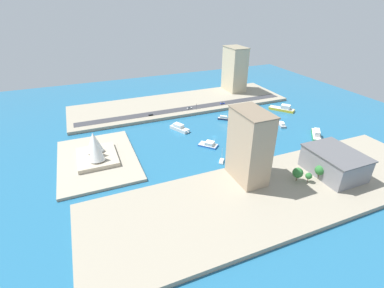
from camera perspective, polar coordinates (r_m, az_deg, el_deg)
The scene contains 21 objects.
ground_plane at distance 247.13m, azimuth 4.65°, elevation 1.51°, with size 440.00×440.00×0.00m, color #23668E.
quay_west at distance 185.39m, azimuth 16.92°, elevation -9.39°, with size 70.00×240.00×2.98m, color #9E937F.
quay_east at distance 319.64m, azimuth -2.39°, elevation 8.25°, with size 70.00×240.00×2.98m, color #9E937F.
peninsula_point at distance 222.45m, azimuth -18.72°, elevation -3.02°, with size 80.19×55.95×2.00m, color #A89E89.
road_strip at distance 300.74m, azimuth -0.99°, elevation 7.27°, with size 11.05×228.00×0.15m, color #38383D.
ferry_green_doubledeck at distance 267.84m, azimuth 24.02°, elevation 1.80°, with size 23.28×20.66×7.21m.
sailboat_small_white at distance 210.43m, azimuth 6.05°, elevation -3.47°, with size 8.03×6.99×11.44m.
catamaran_blue at distance 230.76m, azimuth 3.42°, elevation -0.07°, with size 16.84×16.38×4.18m.
ferry_white_commuter at distance 257.26m, azimuth -2.54°, elevation 3.29°, with size 21.52×14.38×5.97m.
ferry_yellow_fast at distance 317.69m, azimuth 18.01°, elevation 6.91°, with size 25.24×22.12×6.91m.
patrol_launch_navy at distance 281.40m, azimuth 6.60°, elevation 5.24°, with size 10.73×12.63×4.09m.
yacht_sleek_gray at distance 280.12m, azimuth 17.80°, elevation 3.86°, with size 14.93×9.01×4.03m.
warehouse_low_gray at distance 210.40m, azimuth 27.04°, elevation -3.44°, with size 37.14×28.58×16.56m.
apartment_midrise_tan at distance 178.91m, azimuth 11.59°, elevation -0.47°, with size 29.33×17.25×47.34m.
office_block_beige at distance 359.66m, azimuth 8.69°, elevation 14.88°, with size 31.38×20.37×52.59m.
van_white at distance 299.43m, azimuth -0.55°, elevation 7.36°, with size 2.09×5.18×1.68m.
suv_black at distance 285.12m, azimuth -8.42°, elevation 5.92°, with size 1.82×4.66×1.53m.
hatchback_blue at distance 315.15m, azimuth 6.21°, elevation 8.27°, with size 1.98×4.76×1.49m.
traffic_light_waterfront at distance 296.02m, azimuth 0.91°, elevation 7.80°, with size 0.36×0.36×6.50m.
opera_landmark at distance 218.16m, azimuth -19.08°, elevation -0.98°, with size 35.50×28.58×21.98m.
park_tree_cluster at distance 196.85m, azimuth 22.63°, elevation -5.32°, with size 10.39×21.37×10.08m.
Camera 1 is at (-195.36, 102.64, 111.23)m, focal length 26.13 mm.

